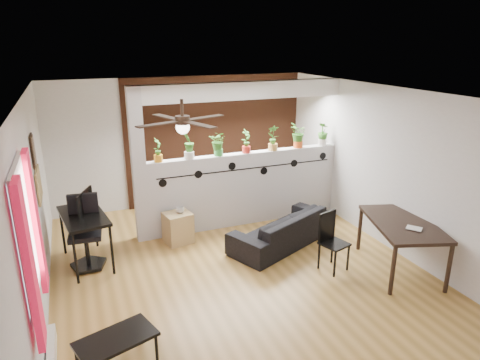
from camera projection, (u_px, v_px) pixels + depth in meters
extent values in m
cube|color=olive|center=(235.00, 270.00, 6.48)|extent=(6.30, 7.10, 0.10)
cube|color=#B7B7BA|center=(181.00, 141.00, 8.72)|extent=(6.30, 0.04, 2.90)
cube|color=#B7B7BA|center=(373.00, 301.00, 3.40)|extent=(6.30, 0.04, 2.90)
cube|color=#B7B7BA|center=(32.00, 213.00, 5.13)|extent=(0.04, 7.10, 2.90)
cube|color=#B7B7BA|center=(384.00, 167.00, 6.99)|extent=(0.04, 7.10, 2.90)
cube|color=white|center=(235.00, 90.00, 5.64)|extent=(6.30, 7.10, 0.10)
cube|color=#BCBCC1|center=(246.00, 188.00, 7.86)|extent=(3.60, 0.18, 1.35)
cube|color=silver|center=(247.00, 90.00, 7.30)|extent=(3.60, 0.18, 0.30)
cube|color=#BCBCC1|center=(139.00, 167.00, 6.99)|extent=(0.22, 0.20, 2.60)
cube|color=#AB5631|center=(219.00, 139.00, 8.96)|extent=(3.90, 0.05, 2.60)
cube|color=black|center=(248.00, 169.00, 7.65)|extent=(3.31, 0.01, 0.02)
cylinder|color=black|center=(163.00, 183.00, 7.12)|extent=(0.14, 0.01, 0.14)
cylinder|color=black|center=(198.00, 174.00, 7.32)|extent=(0.14, 0.01, 0.14)
cylinder|color=black|center=(232.00, 166.00, 7.51)|extent=(0.14, 0.01, 0.14)
cylinder|color=black|center=(264.00, 171.00, 7.78)|extent=(0.14, 0.01, 0.14)
cylinder|color=black|center=(294.00, 163.00, 7.98)|extent=(0.14, 0.01, 0.14)
cylinder|color=black|center=(323.00, 156.00, 8.17)|extent=(0.14, 0.01, 0.14)
cube|color=white|center=(25.00, 233.00, 4.01)|extent=(0.02, 0.95, 1.25)
cube|color=silver|center=(27.00, 233.00, 4.01)|extent=(0.04, 1.05, 1.35)
cube|color=red|center=(30.00, 267.00, 3.62)|extent=(0.06, 0.30, 1.55)
cube|color=red|center=(36.00, 222.00, 4.50)|extent=(0.06, 0.30, 1.55)
cube|color=silver|center=(52.00, 359.00, 4.48)|extent=(0.08, 1.00, 0.18)
cube|color=#9F804C|center=(39.00, 185.00, 5.97)|extent=(0.03, 0.60, 0.45)
cube|color=#8C7259|center=(33.00, 151.00, 5.77)|extent=(0.03, 0.30, 0.40)
cube|color=black|center=(33.00, 151.00, 5.76)|extent=(0.02, 0.34, 0.44)
cylinder|color=black|center=(182.00, 108.00, 5.13)|extent=(0.04, 0.04, 0.20)
cylinder|color=black|center=(182.00, 120.00, 5.18)|extent=(0.18, 0.18, 0.10)
sphere|color=white|center=(183.00, 127.00, 5.21)|extent=(0.17, 0.17, 0.17)
cube|color=black|center=(205.00, 118.00, 5.40)|extent=(0.55, 0.29, 0.01)
cube|color=black|center=(167.00, 117.00, 5.42)|extent=(0.29, 0.55, 0.01)
cube|color=black|center=(158.00, 124.00, 4.97)|extent=(0.55, 0.29, 0.01)
cube|color=black|center=(199.00, 125.00, 4.94)|extent=(0.29, 0.55, 0.01)
cylinder|color=orange|center=(158.00, 158.00, 7.07)|extent=(0.14, 0.14, 0.12)
imported|color=#215518|center=(158.00, 147.00, 7.01)|extent=(0.24, 0.26, 0.31)
cylinder|color=silver|center=(189.00, 155.00, 7.26)|extent=(0.17, 0.17, 0.12)
imported|color=#215518|center=(189.00, 142.00, 7.19)|extent=(0.29, 0.31, 0.37)
cylinder|color=green|center=(218.00, 152.00, 7.44)|extent=(0.15, 0.15, 0.12)
imported|color=#215518|center=(218.00, 141.00, 7.38)|extent=(0.28, 0.27, 0.33)
cylinder|color=red|center=(246.00, 150.00, 7.63)|extent=(0.15, 0.15, 0.12)
imported|color=#215518|center=(246.00, 138.00, 7.57)|extent=(0.27, 0.25, 0.32)
cylinder|color=#C69145|center=(273.00, 147.00, 7.82)|extent=(0.17, 0.17, 0.12)
imported|color=#215518|center=(273.00, 135.00, 7.75)|extent=(0.26, 0.22, 0.37)
cylinder|color=#DE521A|center=(298.00, 144.00, 8.00)|extent=(0.17, 0.17, 0.12)
imported|color=#215518|center=(299.00, 133.00, 7.93)|extent=(0.27, 0.30, 0.37)
cylinder|color=silver|center=(322.00, 142.00, 8.19)|extent=(0.16, 0.16, 0.12)
imported|color=#215518|center=(323.00, 131.00, 8.12)|extent=(0.26, 0.28, 0.34)
imported|color=black|center=(282.00, 229.00, 7.14)|extent=(1.97, 1.40, 0.54)
cube|color=tan|center=(178.00, 228.00, 7.20)|extent=(0.50, 0.46, 0.53)
imported|color=gray|center=(180.00, 210.00, 7.11)|extent=(0.15, 0.15, 0.11)
cube|color=black|center=(83.00, 216.00, 6.35)|extent=(0.75, 1.19, 0.04)
cylinder|color=black|center=(75.00, 259.00, 5.93)|extent=(0.04, 0.04, 0.77)
cylinder|color=black|center=(112.00, 250.00, 6.17)|extent=(0.04, 0.04, 0.77)
cylinder|color=black|center=(63.00, 232.00, 6.77)|extent=(0.04, 0.04, 0.77)
cylinder|color=black|center=(95.00, 225.00, 7.02)|extent=(0.04, 0.04, 0.77)
imported|color=black|center=(82.00, 206.00, 6.44)|extent=(0.31, 0.17, 0.18)
cylinder|color=black|center=(89.00, 264.00, 6.46)|extent=(0.57, 0.57, 0.04)
cylinder|color=black|center=(87.00, 250.00, 6.38)|extent=(0.07, 0.07, 0.48)
cube|color=black|center=(85.00, 234.00, 6.30)|extent=(0.50, 0.50, 0.08)
cube|color=black|center=(84.00, 210.00, 6.40)|extent=(0.44, 0.11, 0.52)
cube|color=black|center=(403.00, 223.00, 6.20)|extent=(1.24, 1.59, 0.05)
cylinder|color=black|center=(393.00, 271.00, 5.67)|extent=(0.06, 0.06, 0.71)
cylinder|color=black|center=(449.00, 269.00, 5.72)|extent=(0.06, 0.06, 0.71)
cylinder|color=black|center=(360.00, 229.00, 6.92)|extent=(0.06, 0.06, 0.71)
cylinder|color=black|center=(406.00, 228.00, 6.97)|extent=(0.06, 0.06, 0.71)
imported|color=gray|center=(413.00, 230.00, 5.89)|extent=(0.24, 0.25, 0.02)
cube|color=black|center=(334.00, 244.00, 6.28)|extent=(0.44, 0.44, 0.03)
cube|color=black|center=(327.00, 226.00, 6.32)|extent=(0.33, 0.12, 0.45)
cube|color=black|center=(335.00, 264.00, 6.14)|extent=(0.03, 0.03, 0.42)
cube|color=black|center=(348.00, 257.00, 6.32)|extent=(0.03, 0.03, 0.42)
cube|color=black|center=(320.00, 242.00, 6.30)|extent=(0.03, 0.03, 0.86)
cube|color=black|center=(333.00, 237.00, 6.47)|extent=(0.03, 0.03, 0.86)
cube|color=black|center=(116.00, 339.00, 4.38)|extent=(0.89, 0.67, 0.04)
cylinder|color=black|center=(157.00, 348.00, 4.53)|extent=(0.04, 0.04, 0.33)
cylinder|color=black|center=(77.00, 360.00, 4.36)|extent=(0.04, 0.04, 0.33)
cylinder|color=black|center=(140.00, 331.00, 4.79)|extent=(0.04, 0.04, 0.33)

